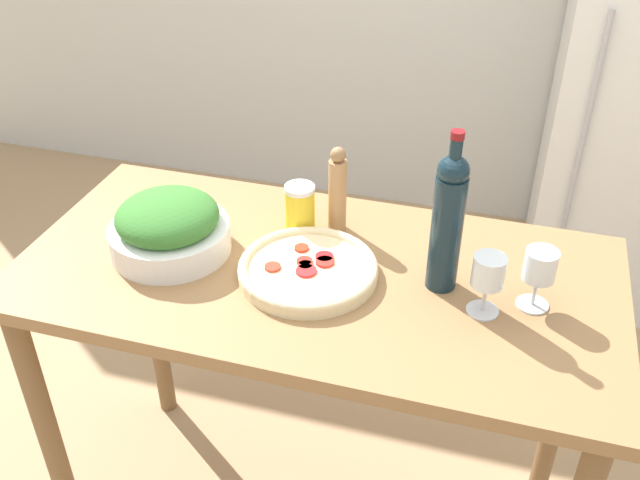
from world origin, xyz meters
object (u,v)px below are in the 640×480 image
object	(u,v)px
wine_bottle	(448,220)
wine_glass_far	(540,269)
pepper_mill	(337,190)
salad_bowl	(169,227)
wine_glass_near	(488,275)
salt_canister	(300,208)
homemade_pizza	(308,269)

from	to	relation	value
wine_bottle	wine_glass_far	size ratio (longest dim) A/B	2.68
pepper_mill	salad_bowl	size ratio (longest dim) A/B	0.79
wine_glass_near	salt_canister	bearing A→B (deg)	157.24
salt_canister	salad_bowl	bearing A→B (deg)	-146.62
wine_bottle	homemade_pizza	world-z (taller)	wine_bottle
wine_glass_far	homemade_pizza	world-z (taller)	wine_glass_far
salt_canister	wine_glass_near	bearing A→B (deg)	-22.76
homemade_pizza	salt_canister	distance (m)	0.20
wine_bottle	homemade_pizza	size ratio (longest dim) A/B	1.18
salt_canister	wine_glass_far	bearing A→B (deg)	-14.36
salad_bowl	salt_canister	distance (m)	0.32
wine_bottle	wine_glass_near	xyz separation A→B (m)	(0.10, -0.07, -0.07)
wine_glass_far	homemade_pizza	size ratio (longest dim) A/B	0.44
pepper_mill	salad_bowl	bearing A→B (deg)	-149.71
wine_glass_near	pepper_mill	distance (m)	0.45
wine_bottle	wine_glass_far	distance (m)	0.21
wine_glass_near	wine_glass_far	distance (m)	0.11
salad_bowl	wine_glass_near	bearing A→B (deg)	-1.68
wine_bottle	salt_canister	world-z (taller)	wine_bottle
wine_glass_near	wine_glass_far	xyz separation A→B (m)	(0.10, 0.05, -0.00)
wine_glass_near	homemade_pizza	distance (m)	0.40
salad_bowl	homemade_pizza	bearing A→B (deg)	-0.92
wine_glass_near	homemade_pizza	size ratio (longest dim) A/B	0.44
pepper_mill	wine_bottle	bearing A→B (deg)	-29.20
wine_bottle	pepper_mill	xyz separation A→B (m)	(-0.28, 0.16, -0.06)
wine_glass_far	pepper_mill	distance (m)	0.52
wine_bottle	salad_bowl	xyz separation A→B (m)	(-0.64, -0.05, -0.11)
wine_glass_far	pepper_mill	xyz separation A→B (m)	(-0.48, 0.18, 0.01)
wine_glass_far	salad_bowl	distance (m)	0.84
pepper_mill	homemade_pizza	xyz separation A→B (m)	(-0.01, -0.21, -0.09)
wine_glass_far	homemade_pizza	xyz separation A→B (m)	(-0.49, -0.03, -0.08)
wine_bottle	wine_glass_far	xyz separation A→B (m)	(0.20, -0.02, -0.07)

